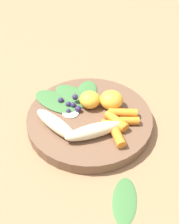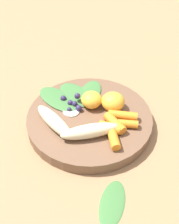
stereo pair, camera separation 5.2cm
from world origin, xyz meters
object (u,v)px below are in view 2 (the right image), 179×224
orange_segment_near (92,100)px  kale_leaf_stray (112,203)px  banana_peeled_left (90,131)px  banana_peeled_right (54,121)px  bowl (90,120)px

orange_segment_near → kale_leaf_stray: (-0.15, 0.18, -0.04)m
banana_peeled_left → banana_peeled_right: same height
banana_peeled_right → orange_segment_near: orange_segment_near is taller
banana_peeled_right → kale_leaf_stray: 0.20m
bowl → kale_leaf_stray: bowl is taller
banana_peeled_left → banana_peeled_right: (0.08, 0.02, 0.00)m
orange_segment_near → banana_peeled_left: bearing=120.1°
bowl → banana_peeled_right: banana_peeled_right is taller
banana_peeled_left → kale_leaf_stray: banana_peeled_left is taller
banana_peeled_left → banana_peeled_right: 0.08m
bowl → banana_peeled_right: size_ratio=2.30×
bowl → kale_leaf_stray: 0.20m
banana_peeled_right → orange_segment_near: bearing=91.2°
bowl → orange_segment_near: bearing=-65.7°
bowl → banana_peeled_left: banana_peeled_left is taller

